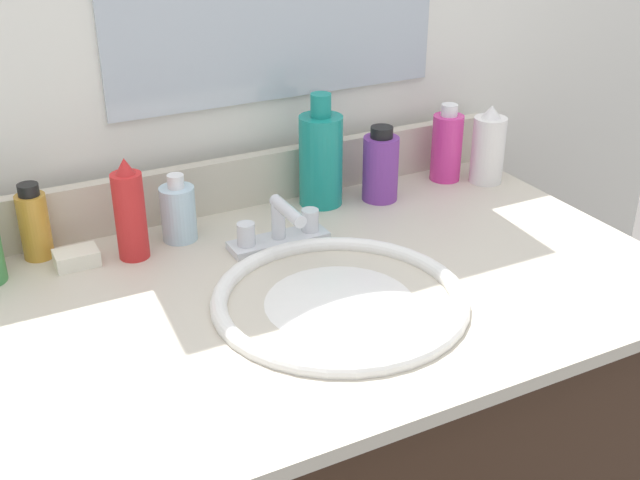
{
  "coord_description": "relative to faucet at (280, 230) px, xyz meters",
  "views": [
    {
      "loc": [
        -0.46,
        -0.89,
        1.43
      ],
      "look_at": [
        0.0,
        0.0,
        0.93
      ],
      "focal_mm": 44.98,
      "sensor_mm": 36.0,
      "label": 1
    }
  ],
  "objects": [
    {
      "name": "countertop",
      "position": [
        -0.0,
        -0.13,
        -0.04
      ],
      "size": [
        1.03,
        0.64,
        0.02
      ],
      "primitive_type": "cube",
      "color": "beige",
      "rests_on": "vanity_cabinet"
    },
    {
      "name": "backsplash",
      "position": [
        -0.0,
        0.17,
        0.02
      ],
      "size": [
        1.03,
        0.02,
        0.09
      ],
      "primitive_type": "cube",
      "color": "beige",
      "rests_on": "countertop"
    },
    {
      "name": "back_wall",
      "position": [
        -0.0,
        0.23,
        -0.24
      ],
      "size": [
        2.13,
        0.04,
        1.3
      ],
      "primitive_type": "cube",
      "color": "white",
      "rests_on": "ground_plane"
    },
    {
      "name": "sink_basin",
      "position": [
        -0.0,
        -0.19,
        -0.06
      ],
      "size": [
        0.36,
        0.36,
        0.11
      ],
      "color": "white",
      "rests_on": "countertop"
    },
    {
      "name": "faucet",
      "position": [
        0.0,
        0.0,
        0.0
      ],
      "size": [
        0.16,
        0.1,
        0.08
      ],
      "color": "silver",
      "rests_on": "countertop"
    },
    {
      "name": "bottle_spray_red",
      "position": [
        -0.21,
        0.07,
        0.05
      ],
      "size": [
        0.05,
        0.05,
        0.16
      ],
      "color": "red",
      "rests_on": "countertop"
    },
    {
      "name": "bottle_cream_purple",
      "position": [
        0.23,
        0.09,
        0.03
      ],
      "size": [
        0.06,
        0.06,
        0.13
      ],
      "color": "#7A3899",
      "rests_on": "countertop"
    },
    {
      "name": "bottle_mouthwash_teal",
      "position": [
        0.13,
        0.12,
        0.06
      ],
      "size": [
        0.08,
        0.08,
        0.2
      ],
      "color": "teal",
      "rests_on": "countertop"
    },
    {
      "name": "bottle_oil_amber",
      "position": [
        -0.34,
        0.14,
        0.03
      ],
      "size": [
        0.05,
        0.05,
        0.12
      ],
      "color": "gold",
      "rests_on": "countertop"
    },
    {
      "name": "bottle_lotion_white",
      "position": [
        0.45,
        0.06,
        0.04
      ],
      "size": [
        0.06,
        0.06,
        0.15
      ],
      "color": "white",
      "rests_on": "countertop"
    },
    {
      "name": "bottle_gel_clear",
      "position": [
        -0.13,
        0.1,
        0.02
      ],
      "size": [
        0.06,
        0.06,
        0.11
      ],
      "color": "silver",
      "rests_on": "countertop"
    },
    {
      "name": "bottle_soap_pink",
      "position": [
        0.39,
        0.11,
        0.04
      ],
      "size": [
        0.06,
        0.06,
        0.14
      ],
      "color": "#D8338C",
      "rests_on": "countertop"
    },
    {
      "name": "soap_bar",
      "position": [
        -0.3,
        0.08,
        -0.02
      ],
      "size": [
        0.06,
        0.04,
        0.02
      ],
      "primitive_type": "cube",
      "color": "white",
      "rests_on": "countertop"
    }
  ]
}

